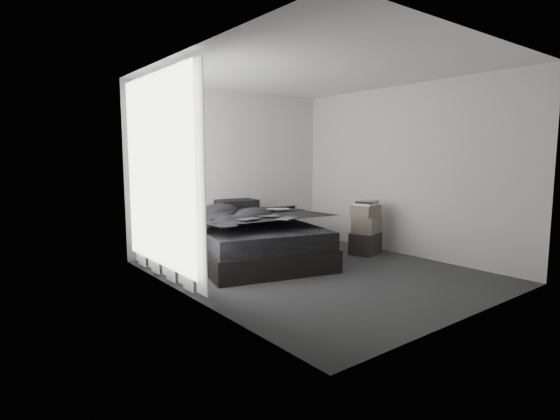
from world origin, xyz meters
TOP-DOWN VIEW (x-y plane):
  - floor at (0.00, 0.00)m, footprint 3.60×4.20m
  - ceiling at (0.00, 0.00)m, footprint 3.60×4.20m
  - wall_back at (0.00, 2.10)m, footprint 3.60×0.01m
  - wall_front at (0.00, -2.10)m, footprint 3.60×0.01m
  - wall_left at (-1.80, 0.00)m, footprint 0.01×4.20m
  - wall_right at (1.80, 0.00)m, footprint 0.01×4.20m
  - window_left at (-1.78, 0.90)m, footprint 0.02×2.00m
  - curtain_left at (-1.73, 0.90)m, footprint 0.06×2.12m
  - bed at (-0.32, 1.02)m, footprint 2.16×2.55m
  - mattress at (-0.32, 1.02)m, footprint 2.09×2.47m
  - duvet at (-0.33, 0.97)m, footprint 2.04×2.23m
  - pillow_lower at (-0.16, 1.87)m, footprint 0.76×0.60m
  - pillow_upper at (-0.10, 1.83)m, footprint 0.68×0.51m
  - laptop at (0.09, 0.97)m, footprint 0.42×0.38m
  - comic_a at (-0.73, 0.51)m, footprint 0.30×0.22m
  - comic_b at (-0.37, 0.59)m, footprint 0.33×0.29m
  - comic_c at (-0.32, 0.24)m, footprint 0.33×0.27m
  - side_stand at (-1.11, 0.96)m, footprint 0.39×0.39m
  - papers at (-1.10, 0.95)m, footprint 0.28×0.25m
  - floor_books at (-1.06, 0.89)m, footprint 0.19×0.24m
  - box_lower at (1.33, 0.33)m, footprint 0.53×0.46m
  - box_mid at (1.34, 0.33)m, footprint 0.51×0.45m
  - box_upper at (1.32, 0.33)m, footprint 0.46×0.40m
  - art_book_white at (1.33, 0.33)m, footprint 0.40×0.35m
  - art_book_snake at (1.34, 0.33)m, footprint 0.41×0.37m

SIDE VIEW (x-z plane):
  - floor at x=0.00m, z-range -0.01..0.01m
  - floor_books at x=-1.06m, z-range 0.00..0.15m
  - bed at x=-0.32m, z-range 0.00..0.30m
  - box_lower at x=1.33m, z-range 0.00..0.34m
  - side_stand at x=-1.11m, z-range 0.00..0.61m
  - mattress at x=-0.32m, z-range 0.30..0.54m
  - box_mid at x=1.34m, z-range 0.34..0.59m
  - pillow_lower at x=-0.16m, z-range 0.54..0.69m
  - papers at x=-1.10m, z-range 0.61..0.62m
  - duvet at x=-0.33m, z-range 0.54..0.79m
  - box_upper at x=1.32m, z-range 0.59..0.77m
  - pillow_upper at x=-0.10m, z-range 0.69..0.83m
  - art_book_white at x=1.33m, z-range 0.77..0.81m
  - comic_a at x=-0.73m, z-range 0.79..0.80m
  - comic_b at x=-0.37m, z-range 0.80..0.81m
  - laptop at x=0.09m, z-range 0.79..0.82m
  - comic_c at x=-0.32m, z-range 0.81..0.82m
  - art_book_snake at x=1.34m, z-range 0.81..0.84m
  - curtain_left at x=-1.73m, z-range 0.04..2.52m
  - wall_back at x=0.00m, z-range 0.00..2.60m
  - wall_front at x=0.00m, z-range 0.00..2.60m
  - wall_left at x=-1.80m, z-range 0.00..2.60m
  - wall_right at x=1.80m, z-range 0.00..2.60m
  - window_left at x=-1.78m, z-range 0.20..2.50m
  - ceiling at x=0.00m, z-range 2.60..2.60m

